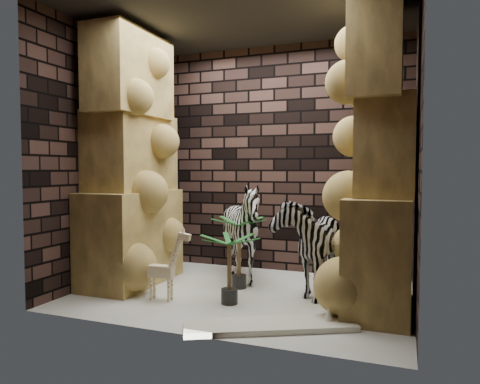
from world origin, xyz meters
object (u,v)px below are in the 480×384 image
at_px(palm_back, 229,269).
at_px(zebra_right, 311,236).
at_px(surfboard, 270,325).
at_px(palm_front, 239,252).
at_px(giraffe_toy, 161,263).
at_px(zebra_left, 243,238).

bearing_deg(palm_back, zebra_right, 46.72).
bearing_deg(surfboard, palm_front, 95.80).
relative_size(zebra_right, palm_front, 1.52).
height_order(palm_front, palm_back, palm_front).
relative_size(palm_front, surfboard, 0.56).
xyz_separation_m(palm_front, surfboard, (0.70, -1.09, -0.39)).
height_order(giraffe_toy, palm_back, giraffe_toy).
relative_size(giraffe_toy, palm_front, 0.94).
xyz_separation_m(zebra_right, palm_front, (-0.79, -0.14, -0.21)).
height_order(zebra_right, palm_front, zebra_right).
bearing_deg(palm_back, giraffe_toy, -168.26).
relative_size(giraffe_toy, surfboard, 0.53).
height_order(zebra_right, palm_back, zebra_right).
xyz_separation_m(zebra_right, giraffe_toy, (-1.38, -0.87, -0.24)).
height_order(palm_front, surfboard, palm_front).
distance_m(zebra_right, palm_back, 1.03).
relative_size(palm_back, surfboard, 0.48).
bearing_deg(zebra_left, surfboard, -50.68).
bearing_deg(palm_front, palm_back, -78.78).
height_order(giraffe_toy, palm_front, palm_front).
bearing_deg(palm_front, zebra_right, 10.20).
relative_size(zebra_left, surfboard, 0.81).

